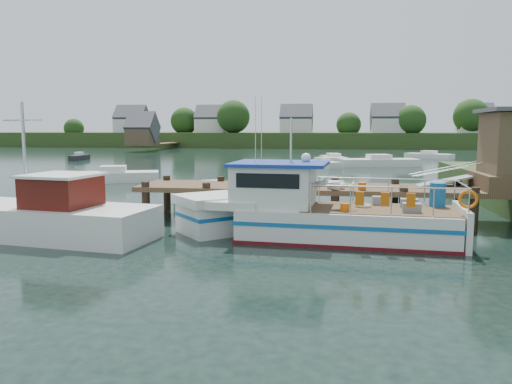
# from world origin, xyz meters

# --- Properties ---
(ground_plane) EXTENTS (160.00, 160.00, 0.00)m
(ground_plane) POSITION_xyz_m (0.00, 0.00, 0.00)
(ground_plane) COLOR black
(far_shore) EXTENTS (140.00, 42.55, 9.22)m
(far_shore) POSITION_xyz_m (0.01, 82.37, 2.10)
(far_shore) COLOR #2F451C
(far_shore) RESTS_ON ground
(dock) EXTENTS (16.60, 3.00, 4.78)m
(dock) POSITION_xyz_m (6.51, 0.01, 2.24)
(dock) COLOR #4F3B25
(dock) RESTS_ON ground
(lobster_boat) EXTENTS (10.09, 3.55, 4.83)m
(lobster_boat) POSITION_xyz_m (1.15, -3.41, 0.88)
(lobster_boat) COLOR silver
(lobster_boat) RESTS_ON ground
(work_boat) EXTENTS (8.81, 3.65, 4.60)m
(work_boat) POSITION_xyz_m (-8.03, -4.65, 0.73)
(work_boat) COLOR silver
(work_boat) RESTS_ON ground
(moored_rowboat) EXTENTS (3.97, 3.06, 1.11)m
(moored_rowboat) POSITION_xyz_m (-4.02, 4.15, 0.41)
(moored_rowboat) COLOR #4F3B25
(moored_rowboat) RESTS_ON ground
(moored_far) EXTENTS (5.78, 5.03, 0.98)m
(moored_far) POSITION_xyz_m (13.79, 44.28, 0.36)
(moored_far) COLOR silver
(moored_far) RESTS_ON ground
(moored_a) EXTENTS (6.50, 4.00, 1.13)m
(moored_a) POSITION_xyz_m (-13.18, 12.52, 0.42)
(moored_a) COLOR silver
(moored_a) RESTS_ON ground
(moored_b) EXTENTS (3.77, 4.53, 0.98)m
(moored_b) POSITION_xyz_m (0.94, 27.72, 0.36)
(moored_b) COLOR silver
(moored_b) RESTS_ON ground
(moored_c) EXTENTS (7.95, 4.20, 1.19)m
(moored_c) POSITION_xyz_m (6.42, 29.96, 0.44)
(moored_c) COLOR silver
(moored_c) RESTS_ON ground
(moored_d) EXTENTS (3.27, 5.89, 0.95)m
(moored_d) POSITION_xyz_m (2.03, 36.53, 0.35)
(moored_d) COLOR silver
(moored_d) RESTS_ON ground
(moored_e) EXTENTS (1.45, 3.56, 0.96)m
(moored_e) POSITION_xyz_m (-27.61, 34.84, 0.36)
(moored_e) COLOR black
(moored_e) RESTS_ON ground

